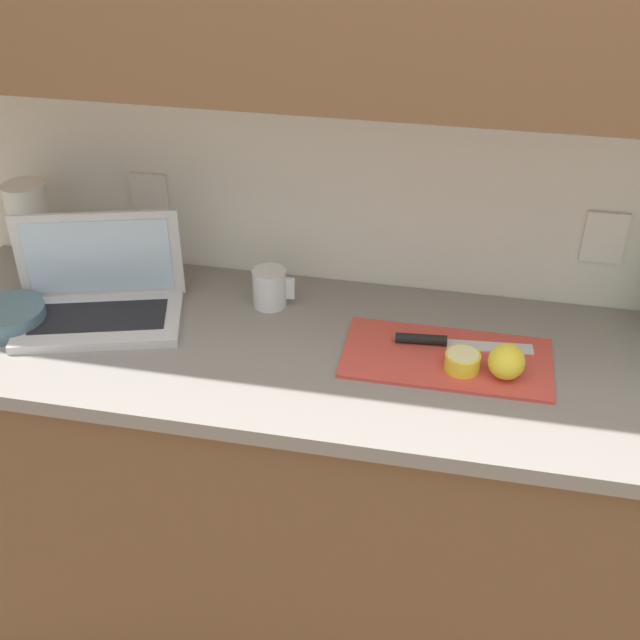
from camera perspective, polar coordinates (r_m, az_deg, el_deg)
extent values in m
plane|color=brown|center=(2.35, 8.89, -21.26)|extent=(12.00, 12.00, 0.00)
cube|color=white|center=(1.80, 13.26, 13.12)|extent=(5.20, 0.06, 2.60)
cube|color=white|center=(2.00, -12.01, 8.55)|extent=(0.09, 0.01, 0.12)
cube|color=white|center=(1.88, 19.57, 5.54)|extent=(0.09, 0.01, 0.12)
cube|color=brown|center=(2.01, 9.98, -14.02)|extent=(2.44, 0.55, 0.87)
cube|color=gray|center=(1.71, 11.42, -3.72)|extent=(2.52, 0.58, 0.03)
cube|color=silver|center=(1.86, -15.38, -0.03)|extent=(0.40, 0.30, 0.02)
cube|color=black|center=(1.85, -15.43, 0.25)|extent=(0.32, 0.20, 0.00)
cube|color=silver|center=(1.89, -15.44, 4.45)|extent=(0.36, 0.11, 0.21)
cube|color=silver|center=(1.88, -15.47, 4.37)|extent=(0.31, 0.10, 0.18)
cube|color=#D1473D|center=(1.71, 8.99, -2.68)|extent=(0.44, 0.22, 0.01)
cube|color=silver|center=(1.75, 11.98, -1.89)|extent=(0.18, 0.05, 0.00)
cylinder|color=black|center=(1.73, 7.20, -1.35)|extent=(0.11, 0.03, 0.02)
cylinder|color=yellow|center=(1.66, 10.09, -2.94)|extent=(0.07, 0.07, 0.04)
cylinder|color=#F4EAA3|center=(1.65, 10.16, -2.40)|extent=(0.06, 0.06, 0.00)
sphere|color=yellow|center=(1.65, 13.12, -2.90)|extent=(0.07, 0.07, 0.07)
cylinder|color=silver|center=(1.85, -3.62, 2.30)|extent=(0.08, 0.08, 0.09)
cube|color=silver|center=(1.83, -2.13, 2.27)|extent=(0.02, 0.01, 0.05)
cylinder|color=slate|center=(1.91, -21.17, 0.18)|extent=(0.16, 0.16, 0.05)
cylinder|color=white|center=(2.08, -19.77, 6.18)|extent=(0.10, 0.10, 0.23)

